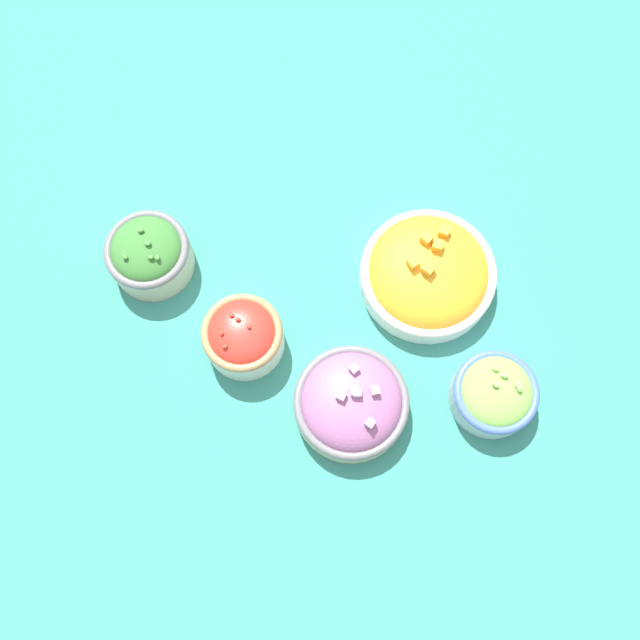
% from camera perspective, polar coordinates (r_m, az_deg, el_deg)
% --- Properties ---
extents(ground_plane, '(3.00, 3.00, 0.00)m').
position_cam_1_polar(ground_plane, '(1.03, 0.00, -0.49)').
color(ground_plane, '#337F75').
extents(bowl_broccoli, '(0.12, 0.12, 0.08)m').
position_cam_1_polar(bowl_broccoli, '(1.05, -13.55, 5.20)').
color(bowl_broccoli, beige).
rests_on(bowl_broccoli, ground_plane).
extents(bowl_lettuce, '(0.12, 0.12, 0.07)m').
position_cam_1_polar(bowl_lettuce, '(1.00, 13.79, -5.73)').
color(bowl_lettuce, '#B2C1CC').
rests_on(bowl_lettuce, ground_plane).
extents(bowl_cherry_tomatoes, '(0.11, 0.11, 0.08)m').
position_cam_1_polar(bowl_cherry_tomatoes, '(0.99, -6.17, -1.33)').
color(bowl_cherry_tomatoes, silver).
rests_on(bowl_cherry_tomatoes, ground_plane).
extents(bowl_squash, '(0.20, 0.20, 0.08)m').
position_cam_1_polar(bowl_squash, '(1.04, 8.63, 3.69)').
color(bowl_squash, white).
rests_on(bowl_squash, ground_plane).
extents(bowl_red_onion, '(0.16, 0.16, 0.08)m').
position_cam_1_polar(bowl_red_onion, '(0.97, 2.51, -6.63)').
color(bowl_red_onion, beige).
rests_on(bowl_red_onion, ground_plane).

